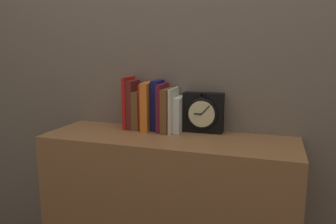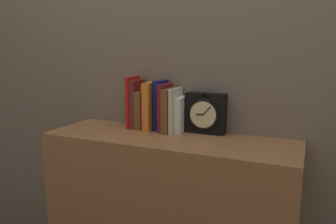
{
  "view_description": "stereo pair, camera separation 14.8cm",
  "coord_description": "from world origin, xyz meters",
  "px_view_note": "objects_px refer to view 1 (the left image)",
  "views": [
    {
      "loc": [
        0.45,
        -1.38,
        1.28
      ],
      "look_at": [
        0.0,
        0.0,
        1.0
      ],
      "focal_mm": 35.0,
      "sensor_mm": 36.0,
      "label": 1
    },
    {
      "loc": [
        0.59,
        -1.33,
        1.28
      ],
      "look_at": [
        0.0,
        0.0,
        1.0
      ],
      "focal_mm": 35.0,
      "sensor_mm": 36.0,
      "label": 2
    }
  ],
  "objects_px": {
    "book_slot3_red": "(144,107)",
    "book_slot8_cream": "(174,110)",
    "book_slot6_maroon": "(162,107)",
    "book_slot9_white": "(179,114)",
    "book_slot4_orange": "(149,106)",
    "book_slot0_red": "(129,103)",
    "clock": "(203,113)",
    "book_slot7_brown": "(168,110)",
    "book_slot5_navy": "(158,105)",
    "book_slot2_brown": "(139,110)",
    "book_slot1_maroon": "(133,104)"
  },
  "relations": [
    {
      "from": "book_slot1_maroon",
      "to": "book_slot3_red",
      "type": "xyz_separation_m",
      "value": [
        0.06,
        0.0,
        -0.01
      ]
    },
    {
      "from": "book_slot2_brown",
      "to": "book_slot3_red",
      "type": "distance_m",
      "value": 0.03
    },
    {
      "from": "book_slot8_cream",
      "to": "book_slot0_red",
      "type": "bearing_deg",
      "value": 177.16
    },
    {
      "from": "book_slot5_navy",
      "to": "book_slot8_cream",
      "type": "xyz_separation_m",
      "value": [
        0.09,
        -0.02,
        -0.02
      ]
    },
    {
      "from": "book_slot3_red",
      "to": "book_slot6_maroon",
      "type": "xyz_separation_m",
      "value": [
        0.1,
        -0.01,
        0.0
      ]
    },
    {
      "from": "book_slot0_red",
      "to": "book_slot3_red",
      "type": "height_order",
      "value": "book_slot0_red"
    },
    {
      "from": "book_slot3_red",
      "to": "book_slot2_brown",
      "type": "bearing_deg",
      "value": -175.08
    },
    {
      "from": "book_slot3_red",
      "to": "book_slot7_brown",
      "type": "distance_m",
      "value": 0.13
    },
    {
      "from": "book_slot4_orange",
      "to": "book_slot8_cream",
      "type": "distance_m",
      "value": 0.13
    },
    {
      "from": "clock",
      "to": "book_slot5_navy",
      "type": "distance_m",
      "value": 0.23
    },
    {
      "from": "book_slot0_red",
      "to": "book_slot7_brown",
      "type": "height_order",
      "value": "book_slot0_red"
    },
    {
      "from": "book_slot3_red",
      "to": "book_slot6_maroon",
      "type": "bearing_deg",
      "value": -6.03
    },
    {
      "from": "book_slot2_brown",
      "to": "book_slot7_brown",
      "type": "distance_m",
      "value": 0.16
    },
    {
      "from": "clock",
      "to": "book_slot7_brown",
      "type": "height_order",
      "value": "book_slot7_brown"
    },
    {
      "from": "book_slot8_cream",
      "to": "book_slot5_navy",
      "type": "bearing_deg",
      "value": 168.11
    },
    {
      "from": "book_slot4_orange",
      "to": "book_slot7_brown",
      "type": "xyz_separation_m",
      "value": [
        0.1,
        -0.0,
        -0.01
      ]
    },
    {
      "from": "book_slot4_orange",
      "to": "book_slot8_cream",
      "type": "height_order",
      "value": "book_slot4_orange"
    },
    {
      "from": "book_slot3_red",
      "to": "book_slot8_cream",
      "type": "height_order",
      "value": "book_slot3_red"
    },
    {
      "from": "book_slot0_red",
      "to": "book_slot9_white",
      "type": "height_order",
      "value": "book_slot0_red"
    },
    {
      "from": "book_slot0_red",
      "to": "book_slot8_cream",
      "type": "bearing_deg",
      "value": -2.84
    },
    {
      "from": "book_slot6_maroon",
      "to": "book_slot4_orange",
      "type": "bearing_deg",
      "value": -177.92
    },
    {
      "from": "book_slot6_maroon",
      "to": "book_slot8_cream",
      "type": "height_order",
      "value": "book_slot6_maroon"
    },
    {
      "from": "clock",
      "to": "book_slot3_red",
      "type": "xyz_separation_m",
      "value": [
        -0.29,
        -0.02,
        0.02
      ]
    },
    {
      "from": "book_slot1_maroon",
      "to": "book_slot5_navy",
      "type": "distance_m",
      "value": 0.13
    },
    {
      "from": "book_slot4_orange",
      "to": "book_slot7_brown",
      "type": "height_order",
      "value": "book_slot4_orange"
    },
    {
      "from": "book_slot0_red",
      "to": "book_slot2_brown",
      "type": "distance_m",
      "value": 0.07
    },
    {
      "from": "book_slot9_white",
      "to": "book_slot4_orange",
      "type": "bearing_deg",
      "value": -175.3
    },
    {
      "from": "book_slot2_brown",
      "to": "book_slot9_white",
      "type": "height_order",
      "value": "book_slot2_brown"
    },
    {
      "from": "book_slot5_navy",
      "to": "book_slot6_maroon",
      "type": "xyz_separation_m",
      "value": [
        0.03,
        -0.01,
        -0.01
      ]
    },
    {
      "from": "book_slot1_maroon",
      "to": "book_slot2_brown",
      "type": "xyz_separation_m",
      "value": [
        0.03,
        -0.0,
        -0.03
      ]
    },
    {
      "from": "book_slot0_red",
      "to": "book_slot7_brown",
      "type": "relative_size",
      "value": 1.23
    },
    {
      "from": "clock",
      "to": "book_slot0_red",
      "type": "bearing_deg",
      "value": -176.12
    },
    {
      "from": "book_slot3_red",
      "to": "book_slot8_cream",
      "type": "distance_m",
      "value": 0.16
    },
    {
      "from": "book_slot4_orange",
      "to": "book_slot9_white",
      "type": "height_order",
      "value": "book_slot4_orange"
    },
    {
      "from": "clock",
      "to": "book_slot7_brown",
      "type": "distance_m",
      "value": 0.17
    },
    {
      "from": "book_slot5_navy",
      "to": "book_slot9_white",
      "type": "distance_m",
      "value": 0.12
    },
    {
      "from": "clock",
      "to": "book_slot4_orange",
      "type": "height_order",
      "value": "book_slot4_orange"
    },
    {
      "from": "book_slot2_brown",
      "to": "book_slot4_orange",
      "type": "relative_size",
      "value": 0.8
    },
    {
      "from": "book_slot4_orange",
      "to": "book_slot0_red",
      "type": "bearing_deg",
      "value": 175.1
    },
    {
      "from": "book_slot1_maroon",
      "to": "book_slot7_brown",
      "type": "height_order",
      "value": "book_slot1_maroon"
    },
    {
      "from": "book_slot2_brown",
      "to": "book_slot3_red",
      "type": "height_order",
      "value": "book_slot3_red"
    },
    {
      "from": "book_slot2_brown",
      "to": "book_slot7_brown",
      "type": "bearing_deg",
      "value": -5.42
    },
    {
      "from": "book_slot4_orange",
      "to": "book_slot3_red",
      "type": "bearing_deg",
      "value": 154.87
    },
    {
      "from": "book_slot5_navy",
      "to": "book_slot9_white",
      "type": "xyz_separation_m",
      "value": [
        0.11,
        -0.0,
        -0.04
      ]
    },
    {
      "from": "book_slot0_red",
      "to": "book_slot6_maroon",
      "type": "distance_m",
      "value": 0.18
    },
    {
      "from": "clock",
      "to": "book_slot8_cream",
      "type": "relative_size",
      "value": 0.94
    },
    {
      "from": "book_slot5_navy",
      "to": "clock",
      "type": "bearing_deg",
      "value": 4.82
    },
    {
      "from": "clock",
      "to": "book_slot1_maroon",
      "type": "relative_size",
      "value": 0.82
    },
    {
      "from": "book_slot4_orange",
      "to": "book_slot5_navy",
      "type": "relative_size",
      "value": 0.97
    },
    {
      "from": "clock",
      "to": "book_slot9_white",
      "type": "height_order",
      "value": "clock"
    }
  ]
}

